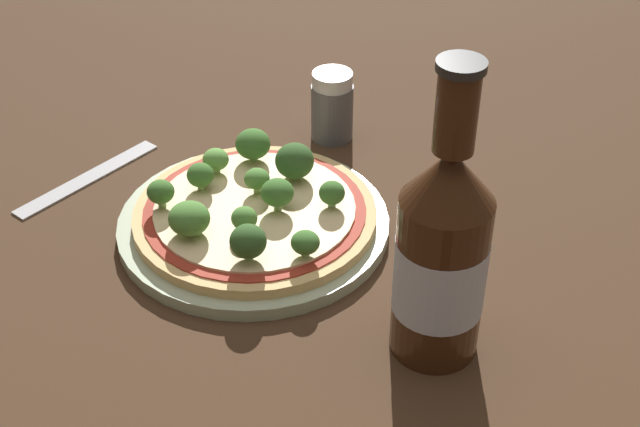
% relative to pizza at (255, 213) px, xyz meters
% --- Properties ---
extents(ground_plane, '(3.00, 3.00, 0.00)m').
position_rel_pizza_xyz_m(ground_plane, '(0.01, 0.02, -0.02)').
color(ground_plane, '#3D2819').
extents(plate, '(0.24, 0.24, 0.01)m').
position_rel_pizza_xyz_m(plate, '(-0.00, -0.00, -0.01)').
color(plate, '#A3B293').
rests_on(plate, ground_plane).
extents(pizza, '(0.22, 0.22, 0.01)m').
position_rel_pizza_xyz_m(pizza, '(0.00, 0.00, 0.00)').
color(pizza, tan).
rests_on(pizza, plate).
extents(broccoli_floret_0, '(0.03, 0.03, 0.03)m').
position_rel_pizza_xyz_m(broccoli_floret_0, '(-0.06, 0.05, 0.02)').
color(broccoli_floret_0, '#89A866').
rests_on(broccoli_floret_0, pizza).
extents(broccoli_floret_1, '(0.02, 0.02, 0.02)m').
position_rel_pizza_xyz_m(broccoli_floret_1, '(0.08, -0.02, 0.02)').
color(broccoli_floret_1, '#89A866').
rests_on(broccoli_floret_1, pizza).
extents(broccoli_floret_2, '(0.04, 0.04, 0.03)m').
position_rel_pizza_xyz_m(broccoli_floret_2, '(-0.01, -0.06, 0.02)').
color(broccoli_floret_2, '#89A866').
rests_on(broccoli_floret_2, pizza).
extents(broccoli_floret_3, '(0.03, 0.03, 0.03)m').
position_rel_pizza_xyz_m(broccoli_floret_3, '(0.05, -0.05, 0.02)').
color(broccoli_floret_3, '#89A866').
rests_on(broccoli_floret_3, pizza).
extents(broccoli_floret_4, '(0.02, 0.02, 0.02)m').
position_rel_pizza_xyz_m(broccoli_floret_4, '(0.02, -0.03, 0.02)').
color(broccoli_floret_4, '#89A866').
rests_on(broccoli_floret_4, pizza).
extents(broccoli_floret_5, '(0.02, 0.02, 0.02)m').
position_rel_pizza_xyz_m(broccoli_floret_5, '(-0.07, 0.01, 0.02)').
color(broccoli_floret_5, '#89A866').
rests_on(broccoli_floret_5, pizza).
extents(broccoli_floret_6, '(0.04, 0.04, 0.04)m').
position_rel_pizza_xyz_m(broccoli_floret_6, '(-0.01, 0.06, 0.03)').
color(broccoli_floret_6, '#89A866').
rests_on(broccoli_floret_6, pizza).
extents(broccoli_floret_7, '(0.02, 0.02, 0.03)m').
position_rel_pizza_xyz_m(broccoli_floret_7, '(-0.05, -0.02, 0.02)').
color(broccoli_floret_7, '#89A866').
rests_on(broccoli_floret_7, pizza).
extents(broccoli_floret_8, '(0.02, 0.02, 0.02)m').
position_rel_pizza_xyz_m(broccoli_floret_8, '(-0.01, 0.02, 0.02)').
color(broccoli_floret_8, '#89A866').
rests_on(broccoli_floret_8, pizza).
extents(broccoli_floret_9, '(0.02, 0.02, 0.03)m').
position_rel_pizza_xyz_m(broccoli_floret_9, '(-0.06, -0.06, 0.02)').
color(broccoli_floret_9, '#89A866').
rests_on(broccoli_floret_9, pizza).
extents(broccoli_floret_10, '(0.02, 0.02, 0.02)m').
position_rel_pizza_xyz_m(broccoli_floret_10, '(0.05, 0.05, 0.02)').
color(broccoli_floret_10, '#89A866').
rests_on(broccoli_floret_10, pizza).
extents(broccoli_floret_11, '(0.03, 0.03, 0.03)m').
position_rel_pizza_xyz_m(broccoli_floret_11, '(0.02, 0.01, 0.02)').
color(broccoli_floret_11, '#89A866').
rests_on(broccoli_floret_11, pizza).
extents(beer_bottle, '(0.07, 0.07, 0.24)m').
position_rel_pizza_xyz_m(beer_bottle, '(0.20, -0.00, 0.07)').
color(beer_bottle, '#381E0F').
rests_on(beer_bottle, ground_plane).
extents(pepper_shaker, '(0.04, 0.04, 0.07)m').
position_rel_pizza_xyz_m(pepper_shaker, '(-0.06, 0.16, 0.02)').
color(pepper_shaker, '#4C4C51').
rests_on(pepper_shaker, ground_plane).
extents(fork, '(0.03, 0.16, 0.00)m').
position_rel_pizza_xyz_m(fork, '(-0.18, -0.06, -0.02)').
color(fork, '#B2B2B7').
rests_on(fork, ground_plane).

